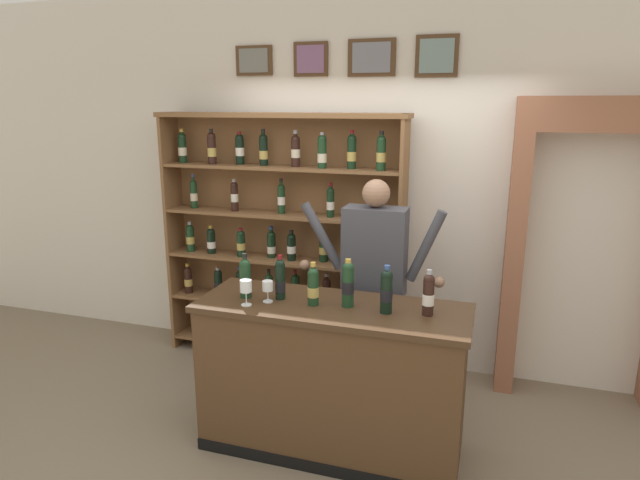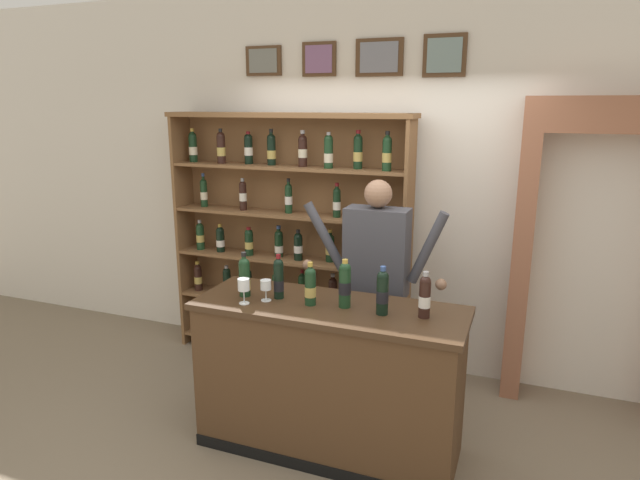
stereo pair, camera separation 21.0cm
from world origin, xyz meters
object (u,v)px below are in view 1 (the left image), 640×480
Objects in this scene: tasting_bottle_grappa at (428,294)px; wine_glass_left at (246,287)px; tasting_bottle_bianco at (313,286)px; tasting_bottle_super_tuscan at (386,290)px; shopkeeper at (374,269)px; tasting_bottle_vin_santo at (280,279)px; tasting_counter at (332,378)px; tasting_bottle_riserva at (245,278)px; wine_glass_right at (268,287)px; wine_shelf at (282,233)px; tasting_bottle_rosso at (348,283)px.

tasting_bottle_grappa is 1.13m from wine_glass_left.
tasting_bottle_super_tuscan is (0.47, 0.01, 0.02)m from tasting_bottle_bianco.
shopkeeper is 0.69m from tasting_bottle_bianco.
wine_glass_left is at bearing -170.51° from tasting_bottle_super_tuscan.
shopkeeper is at bearing 50.17° from tasting_bottle_vin_santo.
tasting_bottle_vin_santo is 0.71m from tasting_bottle_super_tuscan.
tasting_counter is 5.85× the size of tasting_bottle_vin_santo.
tasting_bottle_grappa is at bearing 0.59° from tasting_bottle_vin_santo.
tasting_bottle_riserva is 0.94m from tasting_bottle_super_tuscan.
tasting_counter is 5.76× the size of tasting_bottle_super_tuscan.
tasting_bottle_super_tuscan reaches higher than tasting_bottle_grappa.
wine_glass_left is at bearing -161.24° from tasting_bottle_bianco.
tasting_bottle_grappa is 2.04× the size of wine_glass_right.
tasting_bottle_bianco is at bearing -9.31° from tasting_bottle_vin_santo.
shopkeeper reaches higher than tasting_bottle_bianco.
tasting_bottle_riserva is 1.01× the size of tasting_bottle_vin_santo.
wine_shelf is 15.60× the size of wine_glass_right.
tasting_bottle_super_tuscan is at bearing 9.49° from wine_glass_left.
tasting_bottle_rosso reaches higher than tasting_bottle_riserva.
tasting_bottle_super_tuscan is 2.16× the size of wine_glass_right.
tasting_bottle_grappa is (1.42, -1.19, -0.01)m from wine_shelf.
tasting_bottle_vin_santo is 0.96m from tasting_bottle_grappa.
tasting_bottle_riserva is at bearing 116.66° from wine_glass_left.
tasting_bottle_riserva is at bearing -169.40° from tasting_bottle_vin_santo.
wine_glass_right is (-0.41, -0.07, 0.61)m from tasting_counter.
wine_glass_left is (0.30, -1.37, -0.02)m from wine_shelf.
wine_glass_right is (0.40, -1.27, -0.04)m from wine_shelf.
wine_shelf is 1.69m from tasting_bottle_super_tuscan.
tasting_bottle_super_tuscan is at bearing -170.73° from tasting_bottle_grappa.
tasting_bottle_bianco is 2.01× the size of wine_glass_right.
tasting_counter is at bearing 18.01° from wine_glass_left.
tasting_bottle_rosso is 2.21× the size of wine_glass_right.
tasting_bottle_vin_santo is at bearing -179.41° from tasting_bottle_grappa.
tasting_bottle_super_tuscan is 1.06× the size of tasting_bottle_grappa.
wine_glass_left is at bearing -63.34° from tasting_bottle_riserva.
tasting_counter is 0.99× the size of shopkeeper.
wine_glass_left is at bearing -77.76° from wine_shelf.
wine_shelf is 7.24× the size of tasting_bottle_super_tuscan.
tasting_bottle_grappa is at bearing 2.55° from tasting_bottle_riserva.
tasting_counter is (0.82, -1.20, -0.65)m from wine_shelf.
tasting_bottle_vin_santo is at bearing -68.93° from wine_shelf.
tasting_bottle_vin_santo is (0.23, 0.04, 0.00)m from tasting_bottle_riserva.
wine_glass_left is (-0.66, -0.77, 0.05)m from shopkeeper.
shopkeeper reaches higher than tasting_bottle_vin_santo.
wine_glass_left is (-0.16, -0.18, -0.01)m from tasting_bottle_vin_santo.
wine_glass_right is (-0.55, -0.67, 0.03)m from shopkeeper.
wine_shelf reaches higher than tasting_bottle_vin_santo.
tasting_bottle_riserva is at bearing -176.56° from tasting_counter.
tasting_bottle_vin_santo is 0.10m from wine_glass_right.
tasting_counter is at bearing -103.12° from shopkeeper.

